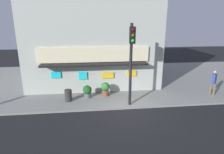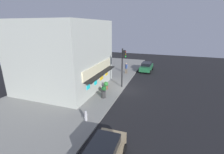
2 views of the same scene
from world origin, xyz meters
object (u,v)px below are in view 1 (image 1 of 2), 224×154
object	(u,v)px
potted_plant_by_doorway	(87,91)
pedestrian	(214,82)
potted_plant_by_window	(105,88)
trash_can	(68,95)
traffic_light	(131,55)

from	to	relation	value
potted_plant_by_doorway	pedestrian	bearing A→B (deg)	-2.92
potted_plant_by_window	trash_can	bearing A→B (deg)	-165.08
trash_can	potted_plant_by_doorway	world-z (taller)	potted_plant_by_doorway
trash_can	potted_plant_by_window	xyz separation A→B (m)	(2.54, 0.68, 0.14)
potted_plant_by_doorway	potted_plant_by_window	world-z (taller)	potted_plant_by_window
traffic_light	potted_plant_by_window	distance (m)	3.55
traffic_light	trash_can	xyz separation A→B (m)	(-3.96, 1.13, -2.85)
pedestrian	potted_plant_by_doorway	size ratio (longest dim) A/B	2.04
traffic_light	pedestrian	distance (m)	6.81
traffic_light	potted_plant_by_window	bearing A→B (deg)	128.33
traffic_light	trash_can	distance (m)	5.01
potted_plant_by_doorway	potted_plant_by_window	xyz separation A→B (m)	(1.28, 0.23, 0.05)
trash_can	traffic_light	bearing A→B (deg)	-15.88
potted_plant_by_doorway	trash_can	bearing A→B (deg)	-160.39
pedestrian	potted_plant_by_doorway	distance (m)	9.05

